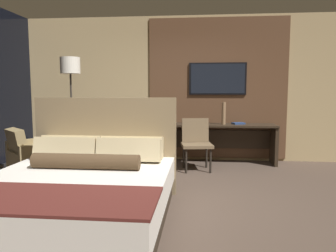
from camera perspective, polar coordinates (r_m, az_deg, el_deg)
The scene contains 10 objects.
ground_plane at distance 4.14m, azimuth -1.34°, elevation -13.09°, with size 16.00×16.00×0.00m, color #4C3D33.
wall_back_tv_panel at distance 6.48m, azimuth 2.49°, elevation 6.49°, with size 7.20×0.09×2.80m.
bed at distance 3.63m, azimuth -15.09°, elevation -10.77°, with size 1.89×2.21×1.28m.
desk at distance 6.26m, azimuth 8.57°, elevation -1.68°, with size 2.15×0.52×0.74m.
tv at distance 6.41m, azimuth 8.63°, elevation 8.15°, with size 1.09×0.04×0.61m.
desk_chair at distance 5.70m, azimuth 4.91°, elevation -2.33°, with size 0.58×0.57×0.88m.
armchair_by_window at distance 5.74m, azimuth -22.37°, elevation -5.32°, with size 1.01×1.01×0.78m.
floor_lamp at distance 6.00m, azimuth -16.62°, elevation 8.54°, with size 0.34×0.34×1.94m.
vase_tall at distance 6.16m, azimuth 9.67°, elevation 2.20°, with size 0.07×0.07×0.41m.
book at distance 6.26m, azimuth 12.15°, elevation 0.46°, with size 0.26×0.22×0.03m.
Camera 1 is at (0.48, -3.88, 1.37)m, focal length 35.00 mm.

